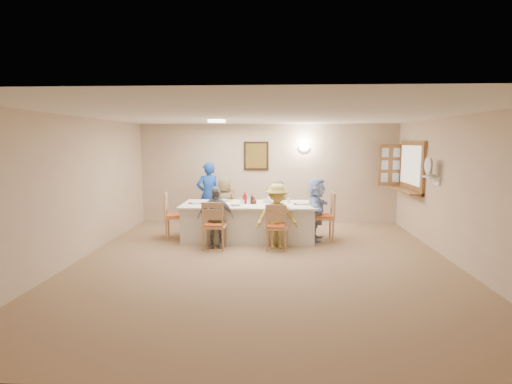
{
  "coord_description": "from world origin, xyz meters",
  "views": [
    {
      "loc": [
        0.2,
        -6.59,
        2.08
      ],
      "look_at": [
        -0.2,
        1.4,
        1.05
      ],
      "focal_mm": 28.0,
      "sensor_mm": 36.0,
      "label": 1
    }
  ],
  "objects_px": {
    "chair_front_right": "(277,226)",
    "chair_right_end": "(322,216)",
    "serving_hatch": "(412,167)",
    "diner_right_end": "(316,209)",
    "diner_back_left": "(224,205)",
    "diner_front_right": "(277,216)",
    "dining_table": "(249,221)",
    "chair_back_left": "(225,210)",
    "caregiver": "(208,195)",
    "desk_fan": "(430,169)",
    "chair_front_left": "(215,225)",
    "diner_back_right": "(277,206)",
    "chair_back_right": "(277,212)",
    "condiment_ketchup": "(245,198)",
    "chair_left_end": "(176,215)",
    "diner_front_left": "(216,217)"
  },
  "relations": [
    {
      "from": "desk_fan",
      "to": "chair_front_right",
      "type": "height_order",
      "value": "desk_fan"
    },
    {
      "from": "chair_back_left",
      "to": "diner_right_end",
      "type": "distance_m",
      "value": 2.18
    },
    {
      "from": "chair_front_right",
      "to": "chair_left_end",
      "type": "bearing_deg",
      "value": -14.52
    },
    {
      "from": "chair_right_end",
      "to": "diner_back_left",
      "type": "distance_m",
      "value": 2.26
    },
    {
      "from": "chair_right_end",
      "to": "diner_back_left",
      "type": "height_order",
      "value": "diner_back_left"
    },
    {
      "from": "diner_front_left",
      "to": "caregiver",
      "type": "height_order",
      "value": "caregiver"
    },
    {
      "from": "chair_left_end",
      "to": "diner_back_left",
      "type": "xyz_separation_m",
      "value": [
        0.95,
        0.68,
        0.13
      ]
    },
    {
      "from": "diner_back_left",
      "to": "chair_left_end",
      "type": "bearing_deg",
      "value": 45.72
    },
    {
      "from": "dining_table",
      "to": "chair_right_end",
      "type": "height_order",
      "value": "chair_right_end"
    },
    {
      "from": "desk_fan",
      "to": "chair_front_right",
      "type": "bearing_deg",
      "value": -177.07
    },
    {
      "from": "chair_front_right",
      "to": "chair_right_end",
      "type": "bearing_deg",
      "value": -134.01
    },
    {
      "from": "serving_hatch",
      "to": "chair_back_left",
      "type": "relative_size",
      "value": 1.56
    },
    {
      "from": "desk_fan",
      "to": "diner_right_end",
      "type": "height_order",
      "value": "desk_fan"
    },
    {
      "from": "serving_hatch",
      "to": "chair_front_right",
      "type": "relative_size",
      "value": 1.65
    },
    {
      "from": "serving_hatch",
      "to": "chair_front_right",
      "type": "bearing_deg",
      "value": -153.35
    },
    {
      "from": "dining_table",
      "to": "diner_back_left",
      "type": "xyz_separation_m",
      "value": [
        -0.6,
        0.68,
        0.25
      ]
    },
    {
      "from": "chair_back_left",
      "to": "chair_back_right",
      "type": "bearing_deg",
      "value": 1.53
    },
    {
      "from": "chair_left_end",
      "to": "chair_right_end",
      "type": "height_order",
      "value": "chair_right_end"
    },
    {
      "from": "chair_front_left",
      "to": "diner_right_end",
      "type": "height_order",
      "value": "diner_right_end"
    },
    {
      "from": "diner_back_left",
      "to": "diner_front_right",
      "type": "bearing_deg",
      "value": 141.55
    },
    {
      "from": "chair_right_end",
      "to": "desk_fan",
      "type": "bearing_deg",
      "value": 69.98
    },
    {
      "from": "chair_front_right",
      "to": "diner_front_right",
      "type": "distance_m",
      "value": 0.21
    },
    {
      "from": "diner_back_left",
      "to": "diner_front_right",
      "type": "relative_size",
      "value": 0.99
    },
    {
      "from": "chair_back_right",
      "to": "condiment_ketchup",
      "type": "relative_size",
      "value": 3.47
    },
    {
      "from": "dining_table",
      "to": "chair_back_right",
      "type": "xyz_separation_m",
      "value": [
        0.6,
        0.8,
        0.07
      ]
    },
    {
      "from": "chair_back_right",
      "to": "chair_left_end",
      "type": "distance_m",
      "value": 2.29
    },
    {
      "from": "chair_back_right",
      "to": "diner_back_right",
      "type": "xyz_separation_m",
      "value": [
        0.0,
        -0.12,
        0.16
      ]
    },
    {
      "from": "dining_table",
      "to": "caregiver",
      "type": "bearing_deg",
      "value": 132.4
    },
    {
      "from": "chair_back_right",
      "to": "diner_front_right",
      "type": "relative_size",
      "value": 0.71
    },
    {
      "from": "diner_right_end",
      "to": "diner_back_left",
      "type": "bearing_deg",
      "value": 83.22
    },
    {
      "from": "diner_back_left",
      "to": "chair_right_end",
      "type": "bearing_deg",
      "value": 172.58
    },
    {
      "from": "chair_front_right",
      "to": "diner_right_end",
      "type": "distance_m",
      "value": 1.16
    },
    {
      "from": "chair_back_right",
      "to": "chair_left_end",
      "type": "relative_size",
      "value": 0.9
    },
    {
      "from": "chair_back_left",
      "to": "chair_left_end",
      "type": "bearing_deg",
      "value": -138.37
    },
    {
      "from": "chair_front_left",
      "to": "diner_back_right",
      "type": "relative_size",
      "value": 0.79
    },
    {
      "from": "chair_front_left",
      "to": "diner_back_right",
      "type": "bearing_deg",
      "value": -126.33
    },
    {
      "from": "chair_front_right",
      "to": "diner_back_right",
      "type": "distance_m",
      "value": 1.49
    },
    {
      "from": "chair_front_left",
      "to": "chair_back_left",
      "type": "bearing_deg",
      "value": -87.3
    },
    {
      "from": "dining_table",
      "to": "condiment_ketchup",
      "type": "distance_m",
      "value": 0.51
    },
    {
      "from": "desk_fan",
      "to": "chair_back_left",
      "type": "relative_size",
      "value": 0.31
    },
    {
      "from": "chair_back_left",
      "to": "chair_right_end",
      "type": "relative_size",
      "value": 0.94
    },
    {
      "from": "chair_right_end",
      "to": "diner_back_right",
      "type": "height_order",
      "value": "diner_back_right"
    },
    {
      "from": "diner_back_left",
      "to": "diner_front_right",
      "type": "xyz_separation_m",
      "value": [
        1.2,
        -1.36,
        0.0
      ]
    },
    {
      "from": "desk_fan",
      "to": "dining_table",
      "type": "distance_m",
      "value": 3.72
    },
    {
      "from": "chair_front_left",
      "to": "chair_front_right",
      "type": "xyz_separation_m",
      "value": [
        1.2,
        0.0,
        -0.02
      ]
    },
    {
      "from": "diner_back_left",
      "to": "chair_back_right",
      "type": "bearing_deg",
      "value": -164.16
    },
    {
      "from": "serving_hatch",
      "to": "diner_right_end",
      "type": "height_order",
      "value": "serving_hatch"
    },
    {
      "from": "chair_front_right",
      "to": "condiment_ketchup",
      "type": "xyz_separation_m",
      "value": [
        -0.68,
        0.8,
        0.43
      ]
    },
    {
      "from": "chair_back_right",
      "to": "chair_front_right",
      "type": "xyz_separation_m",
      "value": [
        0.0,
        -1.6,
        0.01
      ]
    },
    {
      "from": "chair_front_left",
      "to": "caregiver",
      "type": "bearing_deg",
      "value": -74.3
    }
  ]
}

